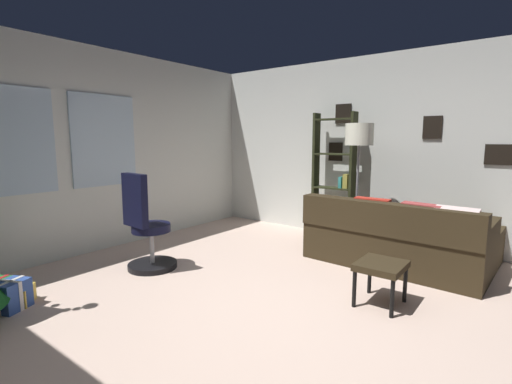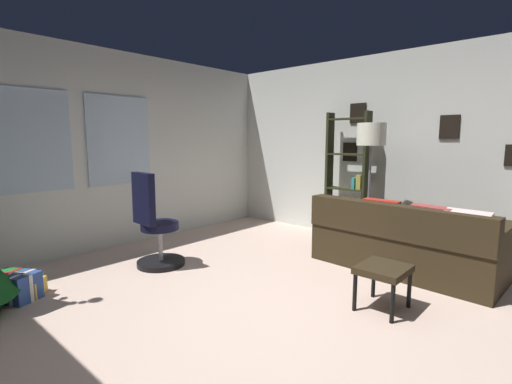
% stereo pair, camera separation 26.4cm
% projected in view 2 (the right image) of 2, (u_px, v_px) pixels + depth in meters
% --- Properties ---
extents(ground_plane, '(5.46, 6.04, 0.10)m').
position_uv_depth(ground_plane, '(287.00, 320.00, 3.17)').
color(ground_plane, beige).
extents(wall_back_with_windows, '(5.46, 0.12, 2.67)m').
position_uv_depth(wall_back_with_windows, '(107.00, 150.00, 4.99)').
color(wall_back_with_windows, silver).
rests_on(wall_back_with_windows, ground_plane).
extents(wall_right_with_frames, '(0.12, 6.04, 2.67)m').
position_uv_depth(wall_right_with_frames, '(412.00, 150.00, 5.01)').
color(wall_right_with_frames, silver).
rests_on(wall_right_with_frames, ground_plane).
extents(couch, '(1.76, 2.07, 0.83)m').
position_uv_depth(couch, '(423.00, 244.00, 4.24)').
color(couch, '#2E2415').
rests_on(couch, ground_plane).
extents(footstool, '(0.44, 0.39, 0.40)m').
position_uv_depth(footstool, '(383.00, 272.00, 3.21)').
color(footstool, '#2E2415').
rests_on(footstool, ground_plane).
extents(gift_box_green, '(0.44, 0.45, 0.23)m').
position_uv_depth(gift_box_green, '(9.00, 285.00, 3.52)').
color(gift_box_green, '#1E722D').
rests_on(gift_box_green, ground_plane).
extents(gift_box_gold, '(0.35, 0.35, 0.17)m').
position_uv_depth(gift_box_gold, '(28.00, 288.00, 3.51)').
color(gift_box_gold, gold).
rests_on(gift_box_gold, ground_plane).
extents(gift_box_blue, '(0.32, 0.29, 0.27)m').
position_uv_depth(gift_box_blue, '(23.00, 287.00, 3.41)').
color(gift_box_blue, '#2D4C99').
rests_on(gift_box_blue, ground_plane).
extents(office_chair, '(0.56, 0.56, 1.12)m').
position_uv_depth(office_chair, '(155.00, 230.00, 4.29)').
color(office_chair, black).
rests_on(office_chair, ground_plane).
extents(bookshelf, '(0.18, 0.64, 1.88)m').
position_uv_depth(bookshelf, '(347.00, 185.00, 5.43)').
color(bookshelf, black).
rests_on(bookshelf, ground_plane).
extents(floor_lamp, '(0.36, 0.36, 1.69)m').
position_uv_depth(floor_lamp, '(371.00, 144.00, 4.65)').
color(floor_lamp, slate).
rests_on(floor_lamp, ground_plane).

